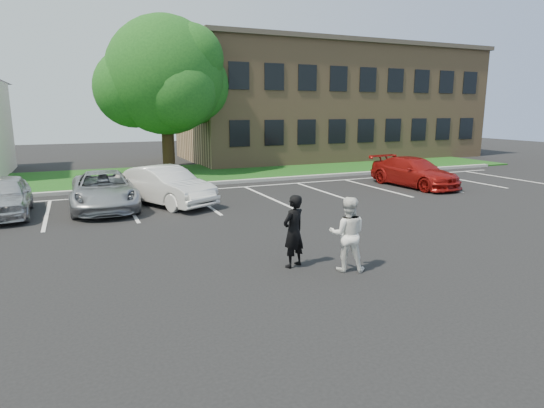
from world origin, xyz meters
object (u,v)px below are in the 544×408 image
(man_black_suit, at_px, (294,231))
(car_silver_west, at_px, (3,196))
(car_white_sedan, at_px, (165,186))
(car_red_compact, at_px, (414,172))
(car_silver_minivan, at_px, (104,190))
(tree, at_px, (166,79))
(office_building, at_px, (329,103))
(man_white_shirt, at_px, (347,234))

(man_black_suit, xyz_separation_m, car_silver_west, (-6.87, 8.64, -0.16))
(man_black_suit, bearing_deg, car_white_sedan, -103.13)
(car_red_compact, bearing_deg, car_silver_minivan, 171.88)
(car_silver_west, bearing_deg, car_silver_minivan, -2.54)
(tree, bearing_deg, car_silver_west, -129.56)
(tree, xyz_separation_m, man_black_suit, (-0.62, -17.72, -4.49))
(man_black_suit, distance_m, car_silver_west, 11.05)
(office_building, relative_size, tree, 2.55)
(office_building, distance_m, man_white_shirt, 26.64)
(office_building, distance_m, man_black_suit, 26.55)
(man_black_suit, height_order, car_red_compact, man_black_suit)
(car_silver_minivan, bearing_deg, office_building, 39.80)
(office_building, distance_m, car_silver_west, 25.20)
(car_white_sedan, bearing_deg, tree, 51.19)
(man_black_suit, distance_m, man_white_shirt, 1.24)
(man_black_suit, relative_size, car_red_compact, 0.36)
(car_white_sedan, bearing_deg, car_silver_west, 150.29)
(car_red_compact, bearing_deg, man_black_suit, -148.00)
(car_silver_minivan, bearing_deg, car_red_compact, -0.67)
(car_silver_west, relative_size, car_red_compact, 0.87)
(office_building, bearing_deg, car_silver_west, -146.84)
(man_black_suit, bearing_deg, car_red_compact, -165.08)
(tree, distance_m, car_white_sedan, 10.63)
(tree, distance_m, man_black_suit, 18.29)
(office_building, bearing_deg, car_red_compact, -104.41)
(car_silver_west, height_order, car_white_sedan, car_white_sedan)
(man_white_shirt, relative_size, car_red_compact, 0.36)
(office_building, distance_m, car_silver_minivan, 22.62)
(car_silver_minivan, bearing_deg, man_black_suit, -65.24)
(car_silver_minivan, bearing_deg, car_silver_west, -179.41)
(car_white_sedan, relative_size, car_red_compact, 0.95)
(car_silver_minivan, height_order, car_red_compact, same)
(man_white_shirt, xyz_separation_m, car_silver_west, (-7.88, 9.36, -0.16))
(car_silver_west, relative_size, car_white_sedan, 0.92)
(car_silver_west, distance_m, car_red_compact, 17.22)
(man_black_suit, xyz_separation_m, man_white_shirt, (1.01, -0.71, -0.00))
(man_white_shirt, xyz_separation_m, car_silver_minivan, (-4.62, 9.28, -0.17))
(office_building, relative_size, car_silver_minivan, 4.53)
(car_white_sedan, bearing_deg, office_building, 15.47)
(office_building, relative_size, man_white_shirt, 13.08)
(office_building, xyz_separation_m, car_white_sedan, (-15.42, -13.95, -3.42))
(man_white_shirt, distance_m, car_white_sedan, 9.38)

